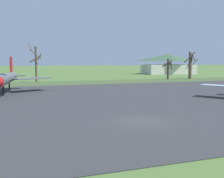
{
  "coord_description": "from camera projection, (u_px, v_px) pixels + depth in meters",
  "views": [
    {
      "loc": [
        -9.5,
        -20.2,
        5.05
      ],
      "look_at": [
        1.53,
        11.77,
        1.57
      ],
      "focal_mm": 43.33,
      "sensor_mm": 36.0,
      "label": 1
    }
  ],
  "objects": [
    {
      "name": "jet_fighter_front_right",
      "position": [
        6.0,
        79.0,
        41.7
      ],
      "size": [
        13.88,
        17.38,
        5.86
      ],
      "color": "#565B60",
      "rests_on": "ground"
    },
    {
      "name": "visitor_building",
      "position": [
        168.0,
        64.0,
        108.67
      ],
      "size": [
        21.13,
        15.47,
        7.94
      ],
      "color": "beige",
      "rests_on": "ground"
    },
    {
      "name": "bare_tree_center",
      "position": [
        168.0,
        68.0,
        75.18
      ],
      "size": [
        3.14,
        3.07,
        5.71
      ],
      "color": "#42382D",
      "rests_on": "ground"
    },
    {
      "name": "bare_tree_far_right",
      "position": [
        191.0,
        67.0,
        77.91
      ],
      "size": [
        2.72,
        2.7,
        6.4
      ],
      "color": "brown",
      "rests_on": "ground"
    },
    {
      "name": "bare_tree_left_of_center",
      "position": [
        36.0,
        62.0,
        65.13
      ],
      "size": [
        2.96,
        3.05,
        9.72
      ],
      "color": "brown",
      "rests_on": "ground"
    },
    {
      "name": "asphalt_apron",
      "position": [
        96.0,
        100.0,
        35.38
      ],
      "size": [
        92.79,
        45.32,
        0.05
      ],
      "primitive_type": "cube",
      "color": "#333335",
      "rests_on": "ground"
    },
    {
      "name": "bare_tree_right_of_center",
      "position": [
        190.0,
        64.0,
        76.53
      ],
      "size": [
        2.75,
        2.98,
        7.73
      ],
      "color": "#42382D",
      "rests_on": "ground"
    },
    {
      "name": "grass_verge_strip",
      "position": [
        63.0,
        83.0,
        62.32
      ],
      "size": [
        152.79,
        12.0,
        0.06
      ],
      "primitive_type": "cube",
      "color": "#3F542D",
      "rests_on": "ground"
    },
    {
      "name": "ground_plane",
      "position": [
        141.0,
        122.0,
        22.6
      ],
      "size": [
        600.0,
        600.0,
        0.0
      ],
      "primitive_type": "plane",
      "color": "#4C6B33"
    }
  ]
}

